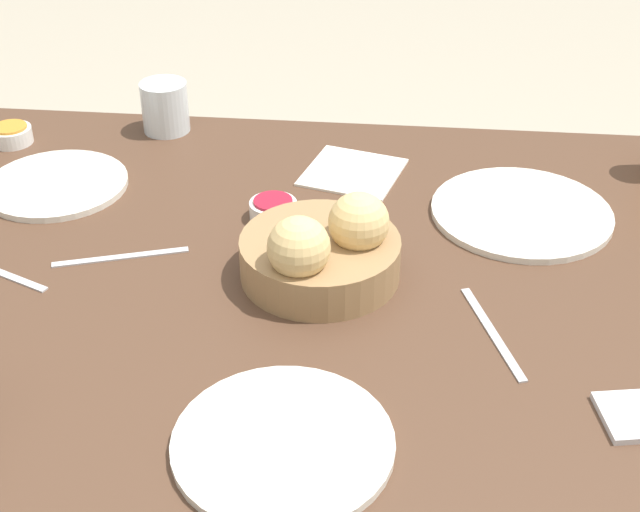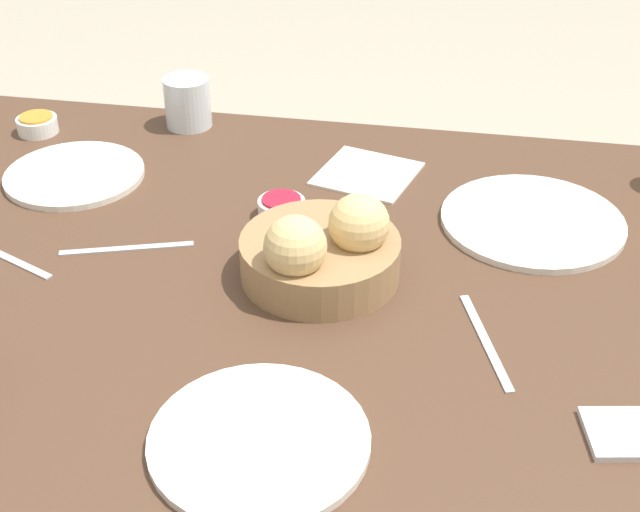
# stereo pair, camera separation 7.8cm
# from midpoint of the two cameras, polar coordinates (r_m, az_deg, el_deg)

# --- Properties ---
(dining_table) EXTENTS (1.27, 1.06, 0.71)m
(dining_table) POSITION_cam_midpoint_polar(r_m,az_deg,el_deg) (1.19, -5.58, -5.96)
(dining_table) COLOR #4C3323
(dining_table) RESTS_ON ground_plane
(bread_basket) EXTENTS (0.21, 0.21, 0.12)m
(bread_basket) POSITION_cam_midpoint_polar(r_m,az_deg,el_deg) (1.15, -1.76, 0.28)
(bread_basket) COLOR #99754C
(bread_basket) RESTS_ON dining_table
(plate_near_left) EXTENTS (0.26, 0.26, 0.01)m
(plate_near_left) POSITION_cam_midpoint_polar(r_m,az_deg,el_deg) (1.33, 11.14, 2.73)
(plate_near_left) COLOR silver
(plate_near_left) RESTS_ON dining_table
(plate_near_right) EXTENTS (0.22, 0.22, 0.01)m
(plate_near_right) POSITION_cam_midpoint_polar(r_m,az_deg,el_deg) (1.44, -18.00, 4.35)
(plate_near_right) COLOR silver
(plate_near_right) RESTS_ON dining_table
(plate_far_center) EXTENTS (0.23, 0.23, 0.01)m
(plate_far_center) POSITION_cam_midpoint_polar(r_m,az_deg,el_deg) (0.94, -4.81, -11.91)
(plate_far_center) COLOR silver
(plate_far_center) RESTS_ON dining_table
(water_tumbler) EXTENTS (0.08, 0.08, 0.09)m
(water_tumbler) POSITION_cam_midpoint_polar(r_m,az_deg,el_deg) (1.57, -11.31, 9.31)
(water_tumbler) COLOR silver
(water_tumbler) RESTS_ON dining_table
(jam_bowl_berry) EXTENTS (0.07, 0.07, 0.03)m
(jam_bowl_berry) POSITION_cam_midpoint_polar(r_m,az_deg,el_deg) (1.29, -4.73, 2.95)
(jam_bowl_berry) COLOR white
(jam_bowl_berry) RESTS_ON dining_table
(jam_bowl_honey) EXTENTS (0.07, 0.07, 0.03)m
(jam_bowl_honey) POSITION_cam_midpoint_polar(r_m,az_deg,el_deg) (1.61, -20.49, 7.26)
(jam_bowl_honey) COLOR white
(jam_bowl_honey) RESTS_ON dining_table
(fork_silver) EXTENTS (0.18, 0.07, 0.00)m
(fork_silver) POSITION_cam_midpoint_polar(r_m,az_deg,el_deg) (1.25, -14.38, -0.11)
(fork_silver) COLOR #B7B7BC
(fork_silver) RESTS_ON dining_table
(knife_silver) EXTENTS (0.07, 0.18, 0.00)m
(knife_silver) POSITION_cam_midpoint_polar(r_m,az_deg,el_deg) (1.09, 8.96, -4.91)
(knife_silver) COLOR #B7B7BC
(knife_silver) RESTS_ON dining_table
(spoon_coffee) EXTENTS (0.13, 0.07, 0.00)m
(spoon_coffee) POSITION_cam_midpoint_polar(r_m,az_deg,el_deg) (1.26, -21.10, -1.19)
(spoon_coffee) COLOR #B7B7BC
(spoon_coffee) RESTS_ON dining_table
(napkin) EXTENTS (0.17, 0.17, 0.00)m
(napkin) POSITION_cam_midpoint_polar(r_m,az_deg,el_deg) (1.41, 0.54, 5.35)
(napkin) COLOR silver
(napkin) RESTS_ON dining_table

